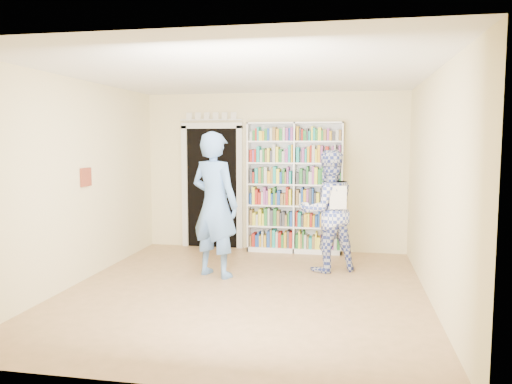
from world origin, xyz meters
TOP-DOWN VIEW (x-y plane):
  - floor at (0.00, 0.00)m, footprint 5.00×5.00m
  - ceiling at (0.00, 0.00)m, footprint 5.00×5.00m
  - wall_back at (0.00, 2.50)m, footprint 4.50×0.00m
  - wall_left at (-2.25, 0.00)m, footprint 0.00×5.00m
  - wall_right at (2.25, 0.00)m, footprint 0.00×5.00m
  - bookshelf at (0.38, 2.34)m, footprint 1.60×0.30m
  - doorway at (-1.10, 2.48)m, footprint 1.10×0.08m
  - wall_art at (-2.23, 0.20)m, footprint 0.03×0.25m
  - man_blue at (-0.55, 0.63)m, footprint 0.86×0.72m
  - man_plaid at (0.98, 1.21)m, footprint 1.06×0.98m
  - paper_sheet at (1.14, 0.96)m, footprint 0.23×0.04m

SIDE VIEW (x-z plane):
  - floor at x=0.00m, z-range 0.00..0.00m
  - man_plaid at x=0.98m, z-range 0.00..1.76m
  - man_blue at x=-0.55m, z-range 0.00..2.02m
  - paper_sheet at x=1.14m, z-range 0.94..1.27m
  - bookshelf at x=0.38m, z-range 0.01..2.21m
  - doorway at x=-1.10m, z-range -0.04..2.39m
  - wall_back at x=0.00m, z-range -0.90..3.60m
  - wall_left at x=-2.25m, z-range -1.15..3.85m
  - wall_right at x=2.25m, z-range -1.15..3.85m
  - wall_art at x=-2.23m, z-range 1.27..1.52m
  - ceiling at x=0.00m, z-range 2.70..2.70m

